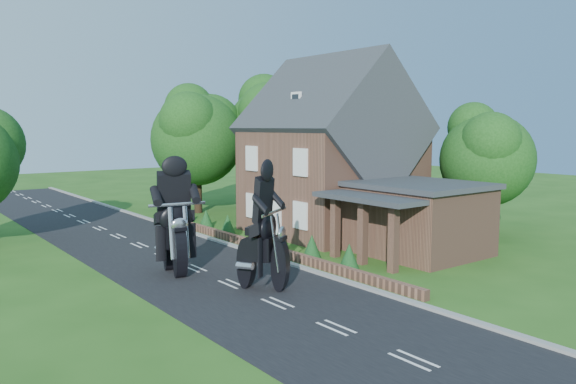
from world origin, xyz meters
TOP-DOWN VIEW (x-y plane):
  - ground at (0.00, 0.00)m, footprint 120.00×120.00m
  - road at (0.00, 0.00)m, footprint 7.00×80.00m
  - kerb at (3.65, 0.00)m, footprint 0.30×80.00m
  - garden_wall at (4.30, 5.00)m, footprint 0.30×22.00m
  - house at (10.49, 6.00)m, footprint 9.54×8.64m
  - annex at (9.87, -0.80)m, footprint 7.05×5.94m
  - tree_annex_side at (17.13, 0.10)m, footprint 5.64×5.20m
  - tree_house_right at (16.65, 8.62)m, footprint 6.51×6.00m
  - tree_behind_house at (14.18, 16.14)m, footprint 7.81×7.20m
  - tree_behind_left at (8.16, 17.13)m, footprint 6.94×6.40m
  - shrub_a at (5.30, -1.00)m, footprint 0.90×0.90m
  - shrub_b at (5.30, 1.50)m, footprint 0.90×0.90m
  - shrub_c at (5.30, 4.00)m, footprint 0.90×0.90m
  - shrub_d at (5.30, 9.00)m, footprint 0.90×0.90m
  - shrub_e at (5.30, 11.50)m, footprint 0.90×0.90m
  - shrub_f at (5.30, 14.00)m, footprint 0.90×0.90m
  - motorcycle_lead at (0.58, -1.32)m, footprint 1.17×1.55m
  - motorcycle_follow at (-1.04, 2.70)m, footprint 0.66×1.62m

SIDE VIEW (x-z plane):
  - ground at x=0.00m, z-range 0.00..0.00m
  - road at x=0.00m, z-range 0.00..0.02m
  - kerb at x=3.65m, z-range 0.00..0.12m
  - garden_wall at x=4.30m, z-range 0.00..0.40m
  - shrub_a at x=5.30m, z-range 0.00..1.10m
  - shrub_b at x=5.30m, z-range 0.00..1.10m
  - shrub_c at x=5.30m, z-range 0.00..1.10m
  - shrub_d at x=5.30m, z-range 0.00..1.10m
  - shrub_e at x=5.30m, z-range 0.00..1.10m
  - shrub_f at x=5.30m, z-range 0.00..1.10m
  - motorcycle_lead at x=0.58m, z-range 0.00..1.47m
  - motorcycle_follow at x=-1.04m, z-range 0.00..1.47m
  - annex at x=9.87m, z-range 0.05..3.49m
  - house at x=10.49m, z-range -0.78..9.46m
  - tree_annex_side at x=17.13m, z-range 0.95..8.43m
  - tree_house_right at x=16.65m, z-range 0.99..9.39m
  - tree_behind_left at x=8.16m, z-range 1.15..10.31m
  - tree_behind_house at x=14.18m, z-range 1.19..11.27m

